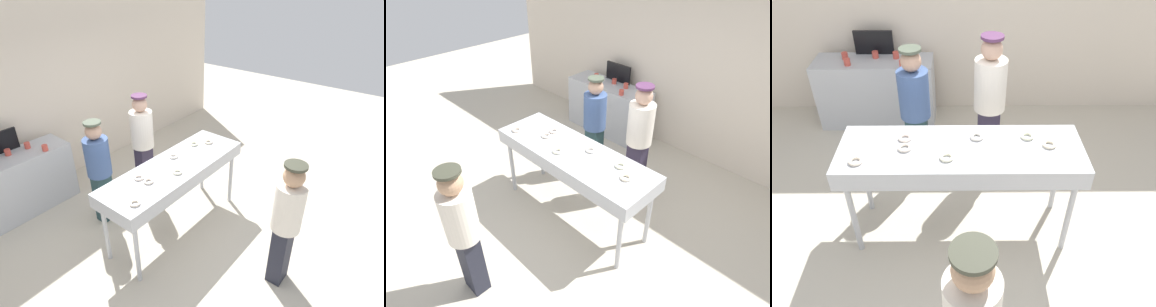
# 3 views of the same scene
# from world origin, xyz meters

# --- Properties ---
(ground_plane) EXTENTS (16.00, 16.00, 0.00)m
(ground_plane) POSITION_xyz_m (0.00, 0.00, 0.00)
(ground_plane) COLOR beige
(back_wall) EXTENTS (8.00, 0.12, 3.01)m
(back_wall) POSITION_xyz_m (0.00, 2.53, 1.51)
(back_wall) COLOR beige
(back_wall) RESTS_ON ground
(fryer_conveyor) EXTENTS (2.19, 0.71, 1.04)m
(fryer_conveyor) POSITION_xyz_m (0.00, 0.00, 0.94)
(fryer_conveyor) COLOR #B7BABF
(fryer_conveyor) RESTS_ON ground
(sugar_donut_0) EXTENTS (0.17, 0.17, 0.03)m
(sugar_donut_0) POSITION_xyz_m (-0.51, 0.13, 1.05)
(sugar_donut_0) COLOR white
(sugar_donut_0) RESTS_ON fryer_conveyor
(sugar_donut_1) EXTENTS (0.17, 0.17, 0.03)m
(sugar_donut_1) POSITION_xyz_m (0.15, 0.15, 1.05)
(sugar_donut_1) COLOR white
(sugar_donut_1) RESTS_ON fryer_conveyor
(sugar_donut_2) EXTENTS (0.14, 0.14, 0.03)m
(sugar_donut_2) POSITION_xyz_m (0.61, 0.15, 1.05)
(sugar_donut_2) COLOR #EFEDC9
(sugar_donut_2) RESTS_ON fryer_conveyor
(sugar_donut_3) EXTENTS (0.15, 0.15, 0.03)m
(sugar_donut_3) POSITION_xyz_m (-0.50, -0.02, 1.05)
(sugar_donut_3) COLOR #F0E0CB
(sugar_donut_3) RESTS_ON fryer_conveyor
(sugar_donut_4) EXTENTS (0.16, 0.16, 0.03)m
(sugar_donut_4) POSITION_xyz_m (-0.12, -0.15, 1.05)
(sugar_donut_4) COLOR white
(sugar_donut_4) RESTS_ON fryer_conveyor
(sugar_donut_5) EXTENTS (0.16, 0.16, 0.03)m
(sugar_donut_5) POSITION_xyz_m (-0.89, -0.20, 1.05)
(sugar_donut_5) COLOR #F7E4CA
(sugar_donut_5) RESTS_ON fryer_conveyor
(sugar_donut_6) EXTENTS (0.15, 0.15, 0.03)m
(sugar_donut_6) POSITION_xyz_m (0.79, 0.02, 1.05)
(sugar_donut_6) COLOR #F7E6C5
(sugar_donut_6) RESTS_ON fryer_conveyor
(worker_baker) EXTENTS (0.34, 0.34, 1.58)m
(worker_baker) POSITION_xyz_m (-0.51, 0.94, 0.89)
(worker_baker) COLOR #223C40
(worker_baker) RESTS_ON ground
(worker_assistant) EXTENTS (0.34, 0.34, 1.71)m
(worker_assistant) POSITION_xyz_m (0.31, 0.92, 0.98)
(worker_assistant) COLOR #2B2439
(worker_assistant) RESTS_ON ground
(customer_waiting) EXTENTS (0.32, 0.32, 1.61)m
(customer_waiting) POSITION_xyz_m (0.06, -1.55, 0.90)
(customer_waiting) COLOR #20222E
(customer_waiting) RESTS_ON ground
(prep_counter) EXTENTS (1.60, 0.55, 0.94)m
(prep_counter) POSITION_xyz_m (-1.18, 2.08, 0.47)
(prep_counter) COLOR #B7BABF
(prep_counter) RESTS_ON ground
(paper_cup_0) EXTENTS (0.08, 0.08, 0.09)m
(paper_cup_0) POSITION_xyz_m (-1.56, 2.13, 0.99)
(paper_cup_0) COLOR #CC4C3F
(paper_cup_0) RESTS_ON prep_counter
(paper_cup_1) EXTENTS (0.08, 0.08, 0.09)m
(paper_cup_1) POSITION_xyz_m (-1.16, 2.17, 0.99)
(paper_cup_1) COLOR #CC4C3F
(paper_cup_1) RESTS_ON prep_counter
(paper_cup_2) EXTENTS (0.08, 0.08, 0.09)m
(paper_cup_2) POSITION_xyz_m (-0.87, 2.15, 0.99)
(paper_cup_2) COLOR #CC4C3F
(paper_cup_2) RESTS_ON prep_counter
(paper_cup_3) EXTENTS (0.08, 0.08, 0.09)m
(paper_cup_3) POSITION_xyz_m (-0.75, 1.87, 0.99)
(paper_cup_3) COLOR #CC4C3F
(paper_cup_3) RESTS_ON prep_counter
(paper_cup_4) EXTENTS (0.08, 0.08, 0.09)m
(paper_cup_4) POSITION_xyz_m (-1.48, 1.93, 0.99)
(paper_cup_4) COLOR #CC4C3F
(paper_cup_4) RESTS_ON prep_counter
(menu_display) EXTENTS (0.53, 0.04, 0.32)m
(menu_display) POSITION_xyz_m (-1.18, 2.31, 1.10)
(menu_display) COLOR black
(menu_display) RESTS_ON prep_counter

